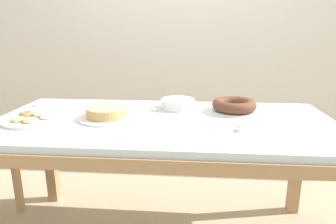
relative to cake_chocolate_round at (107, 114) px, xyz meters
name	(u,v)px	position (x,y,z in m)	size (l,w,h in m)	color
wall_back	(179,24)	(0.31, 1.51, 0.50)	(8.00, 0.10, 2.60)	silver
dining_table	(164,135)	(0.31, 0.01, -0.12)	(1.88, 0.91, 0.77)	silver
cake_chocolate_round	(107,114)	(0.00, 0.00, 0.00)	(0.32, 0.32, 0.07)	white
cake_golden_bundt	(234,106)	(0.71, 0.20, 0.01)	(0.26, 0.26, 0.08)	white
pastry_platter	(33,119)	(-0.38, -0.08, -0.02)	(0.31, 0.31, 0.04)	white
plate_stack	(178,104)	(0.38, 0.25, 0.00)	(0.21, 0.21, 0.06)	white
tealight_near_cakes	(36,105)	(-0.53, 0.24, -0.02)	(0.04, 0.04, 0.04)	silver
tealight_centre	(238,129)	(0.69, -0.15, -0.02)	(0.04, 0.04, 0.04)	silver
tealight_right_edge	(154,110)	(0.24, 0.18, -0.02)	(0.04, 0.04, 0.04)	silver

